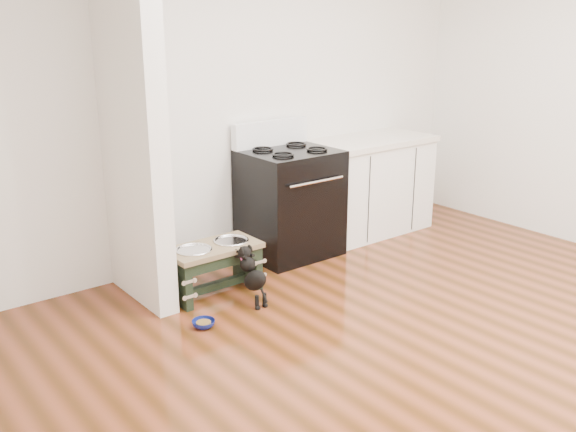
{
  "coord_description": "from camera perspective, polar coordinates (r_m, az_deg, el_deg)",
  "views": [
    {
      "loc": [
        -3.03,
        -2.01,
        2.0
      ],
      "look_at": [
        -0.25,
        1.54,
        0.59
      ],
      "focal_mm": 40.0,
      "sensor_mm": 36.0,
      "label": 1
    }
  ],
  "objects": [
    {
      "name": "partition_wall",
      "position": [
        4.56,
        -13.76,
        8.65
      ],
      "size": [
        0.15,
        0.8,
        2.7
      ],
      "primitive_type": "cube",
      "color": "silver",
      "rests_on": "ground"
    },
    {
      "name": "floor_bowl",
      "position": [
        4.41,
        -7.52,
        -9.47
      ],
      "size": [
        0.2,
        0.2,
        0.05
      ],
      "rotation": [
        0.0,
        0.0,
        -0.33
      ],
      "color": "navy",
      "rests_on": "ground"
    },
    {
      "name": "room_shell",
      "position": [
        3.66,
        18.58,
        10.48
      ],
      "size": [
        5.0,
        5.0,
        5.0
      ],
      "color": "silver",
      "rests_on": "ground"
    },
    {
      "name": "puppy",
      "position": [
        4.64,
        -3.21,
        -5.13
      ],
      "size": [
        0.12,
        0.36,
        0.42
      ],
      "color": "black",
      "rests_on": "ground"
    },
    {
      "name": "dog_feeder",
      "position": [
        4.81,
        -6.61,
        -3.87
      ],
      "size": [
        0.69,
        0.37,
        0.39
      ],
      "color": "black",
      "rests_on": "ground"
    },
    {
      "name": "cabinet_run",
      "position": [
        6.18,
        7.2,
        2.69
      ],
      "size": [
        1.24,
        0.64,
        0.91
      ],
      "color": "white",
      "rests_on": "ground"
    },
    {
      "name": "ground",
      "position": [
        4.16,
        16.41,
        -12.23
      ],
      "size": [
        5.0,
        5.0,
        0.0
      ],
      "primitive_type": "plane",
      "color": "#43230C",
      "rests_on": "ground"
    },
    {
      "name": "oven_range",
      "position": [
        5.53,
        0.14,
        1.34
      ],
      "size": [
        0.76,
        0.69,
        1.14
      ],
      "color": "black",
      "rests_on": "ground"
    }
  ]
}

